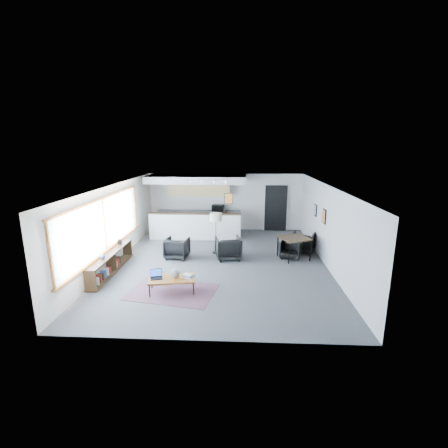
{
  "coord_description": "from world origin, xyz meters",
  "views": [
    {
      "loc": [
        0.67,
        -10.28,
        3.84
      ],
      "look_at": [
        0.13,
        0.4,
        1.24
      ],
      "focal_mm": 26.0,
      "sensor_mm": 36.0,
      "label": 1
    }
  ],
  "objects_px": {
    "ceramic_pot": "(175,273)",
    "microwave": "(218,207)",
    "floor_lamp": "(216,219)",
    "laptop": "(156,275)",
    "armchair_left": "(177,247)",
    "dining_table": "(294,239)",
    "book_stack": "(188,276)",
    "dining_chair_far": "(303,243)",
    "coffee_table": "(172,279)",
    "dining_chair_near": "(291,250)",
    "armchair_right": "(228,247)"
  },
  "relations": [
    {
      "from": "coffee_table",
      "to": "dining_chair_far",
      "type": "xyz_separation_m",
      "value": [
        4.13,
        3.61,
        -0.03
      ]
    },
    {
      "from": "floor_lamp",
      "to": "dining_chair_far",
      "type": "bearing_deg",
      "value": 5.25
    },
    {
      "from": "microwave",
      "to": "floor_lamp",
      "type": "bearing_deg",
      "value": -80.94
    },
    {
      "from": "book_stack",
      "to": "dining_chair_far",
      "type": "height_order",
      "value": "dining_chair_far"
    },
    {
      "from": "armchair_right",
      "to": "laptop",
      "type": "bearing_deg",
      "value": 43.85
    },
    {
      "from": "coffee_table",
      "to": "dining_chair_near",
      "type": "xyz_separation_m",
      "value": [
        3.58,
        2.88,
        -0.08
      ]
    },
    {
      "from": "book_stack",
      "to": "microwave",
      "type": "xyz_separation_m",
      "value": [
        0.37,
        6.39,
        0.67
      ]
    },
    {
      "from": "laptop",
      "to": "dining_chair_near",
      "type": "height_order",
      "value": "laptop"
    },
    {
      "from": "ceramic_pot",
      "to": "armchair_right",
      "type": "bearing_deg",
      "value": 63.82
    },
    {
      "from": "laptop",
      "to": "coffee_table",
      "type": "bearing_deg",
      "value": -17.29
    },
    {
      "from": "book_stack",
      "to": "dining_chair_far",
      "type": "relative_size",
      "value": 0.52
    },
    {
      "from": "laptop",
      "to": "dining_chair_near",
      "type": "distance_m",
      "value": 4.93
    },
    {
      "from": "dining_chair_far",
      "to": "microwave",
      "type": "height_order",
      "value": "microwave"
    },
    {
      "from": "book_stack",
      "to": "floor_lamp",
      "type": "relative_size",
      "value": 0.24
    },
    {
      "from": "laptop",
      "to": "dining_table",
      "type": "height_order",
      "value": "dining_table"
    },
    {
      "from": "ceramic_pot",
      "to": "dining_table",
      "type": "bearing_deg",
      "value": 37.94
    },
    {
      "from": "coffee_table",
      "to": "laptop",
      "type": "relative_size",
      "value": 3.54
    },
    {
      "from": "armchair_left",
      "to": "dining_chair_near",
      "type": "height_order",
      "value": "armchair_left"
    },
    {
      "from": "armchair_left",
      "to": "floor_lamp",
      "type": "height_order",
      "value": "floor_lamp"
    },
    {
      "from": "microwave",
      "to": "armchair_right",
      "type": "bearing_deg",
      "value": -74.21
    },
    {
      "from": "floor_lamp",
      "to": "coffee_table",
      "type": "bearing_deg",
      "value": -105.64
    },
    {
      "from": "ceramic_pot",
      "to": "book_stack",
      "type": "xyz_separation_m",
      "value": [
        0.34,
        0.03,
        -0.08
      ]
    },
    {
      "from": "coffee_table",
      "to": "ceramic_pot",
      "type": "xyz_separation_m",
      "value": [
        0.08,
        0.03,
        0.15
      ]
    },
    {
      "from": "microwave",
      "to": "coffee_table",
      "type": "bearing_deg",
      "value": -90.44
    },
    {
      "from": "armchair_left",
      "to": "microwave",
      "type": "relative_size",
      "value": 1.45
    },
    {
      "from": "laptop",
      "to": "dining_table",
      "type": "relative_size",
      "value": 0.32
    },
    {
      "from": "armchair_left",
      "to": "dining_chair_near",
      "type": "relative_size",
      "value": 1.33
    },
    {
      "from": "armchair_left",
      "to": "dining_table",
      "type": "bearing_deg",
      "value": -170.87
    },
    {
      "from": "ceramic_pot",
      "to": "book_stack",
      "type": "height_order",
      "value": "ceramic_pot"
    },
    {
      "from": "ceramic_pot",
      "to": "book_stack",
      "type": "distance_m",
      "value": 0.35
    },
    {
      "from": "book_stack",
      "to": "armchair_right",
      "type": "xyz_separation_m",
      "value": [
        0.98,
        2.64,
        -0.01
      ]
    },
    {
      "from": "ceramic_pot",
      "to": "dining_chair_far",
      "type": "xyz_separation_m",
      "value": [
        4.04,
        3.58,
        -0.18
      ]
    },
    {
      "from": "ceramic_pot",
      "to": "microwave",
      "type": "height_order",
      "value": "microwave"
    },
    {
      "from": "ceramic_pot",
      "to": "armchair_left",
      "type": "xyz_separation_m",
      "value": [
        -0.47,
        2.69,
        -0.13
      ]
    },
    {
      "from": "dining_chair_near",
      "to": "dining_chair_far",
      "type": "distance_m",
      "value": 0.91
    },
    {
      "from": "ceramic_pot",
      "to": "armchair_right",
      "type": "height_order",
      "value": "armchair_right"
    },
    {
      "from": "dining_table",
      "to": "armchair_left",
      "type": "bearing_deg",
      "value": -178.49
    },
    {
      "from": "laptop",
      "to": "microwave",
      "type": "distance_m",
      "value": 6.6
    },
    {
      "from": "dining_table",
      "to": "dining_chair_near",
      "type": "height_order",
      "value": "dining_table"
    },
    {
      "from": "dining_table",
      "to": "dining_chair_near",
      "type": "distance_m",
      "value": 0.42
    },
    {
      "from": "armchair_left",
      "to": "microwave",
      "type": "height_order",
      "value": "microwave"
    },
    {
      "from": "armchair_right",
      "to": "floor_lamp",
      "type": "xyz_separation_m",
      "value": [
        -0.47,
        0.61,
        0.87
      ]
    },
    {
      "from": "coffee_table",
      "to": "book_stack",
      "type": "bearing_deg",
      "value": -0.65
    },
    {
      "from": "coffee_table",
      "to": "ceramic_pot",
      "type": "height_order",
      "value": "ceramic_pot"
    },
    {
      "from": "armchair_left",
      "to": "dining_chair_near",
      "type": "bearing_deg",
      "value": -170.02
    },
    {
      "from": "floor_lamp",
      "to": "dining_table",
      "type": "relative_size",
      "value": 1.26
    },
    {
      "from": "dining_chair_near",
      "to": "dining_chair_far",
      "type": "bearing_deg",
      "value": 71.89
    },
    {
      "from": "ceramic_pot",
      "to": "armchair_left",
      "type": "bearing_deg",
      "value": 99.99
    },
    {
      "from": "ceramic_pot",
      "to": "dining_table",
      "type": "relative_size",
      "value": 0.2
    },
    {
      "from": "ceramic_pot",
      "to": "dining_chair_far",
      "type": "bearing_deg",
      "value": 41.53
    }
  ]
}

